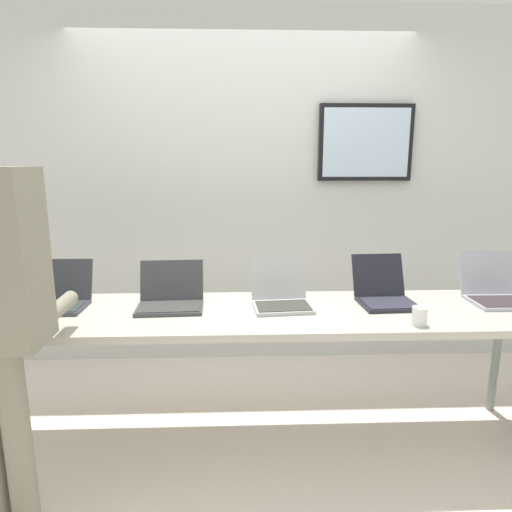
% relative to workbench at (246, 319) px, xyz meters
% --- Properties ---
extents(ground, '(8.00, 8.00, 0.04)m').
position_rel_workbench_xyz_m(ground, '(0.00, 0.00, -0.75)').
color(ground, silver).
extents(back_wall, '(8.00, 0.11, 2.69)m').
position_rel_workbench_xyz_m(back_wall, '(0.02, 1.13, 0.62)').
color(back_wall, silver).
rests_on(back_wall, ground).
extents(workbench, '(3.38, 0.70, 0.78)m').
position_rel_workbench_xyz_m(workbench, '(0.00, 0.00, 0.00)').
color(workbench, '#ADAA99').
rests_on(workbench, ground).
extents(laptop_station_0, '(0.34, 0.32, 0.24)m').
position_rel_workbench_xyz_m(laptop_station_0, '(-1.06, 0.11, 0.11)').
color(laptop_station_0, '#36373E').
rests_on(laptop_station_0, workbench).
extents(laptop_station_1, '(0.37, 0.33, 0.24)m').
position_rel_workbench_xyz_m(laptop_station_1, '(-0.42, 0.08, 0.10)').
color(laptop_station_1, '#3A3B3F').
rests_on(laptop_station_1, workbench).
extents(laptop_station_2, '(0.34, 0.35, 0.24)m').
position_rel_workbench_xyz_m(laptop_station_2, '(0.20, 0.08, 0.10)').
color(laptop_station_2, '#AFB3B4').
rests_on(laptop_station_2, workbench).
extents(laptop_station_3, '(0.33, 0.37, 0.26)m').
position_rel_workbench_xyz_m(laptop_station_3, '(0.80, 0.12, 0.11)').
color(laptop_station_3, black).
rests_on(laptop_station_3, workbench).
extents(laptop_station_4, '(0.33, 0.35, 0.27)m').
position_rel_workbench_xyz_m(laptop_station_4, '(1.46, 0.12, 0.11)').
color(laptop_station_4, '#AAAEBA').
rests_on(laptop_station_4, workbench).
extents(coffee_mug, '(0.08, 0.08, 0.09)m').
position_rel_workbench_xyz_m(coffee_mug, '(0.86, -0.25, 0.09)').
color(coffee_mug, white).
rests_on(coffee_mug, workbench).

